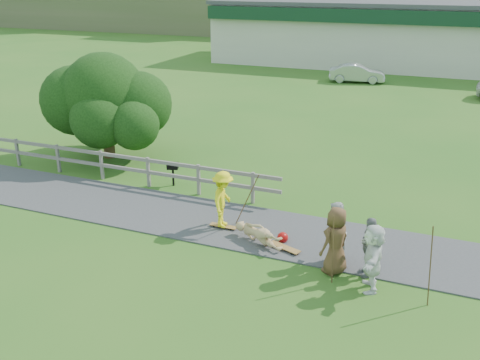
% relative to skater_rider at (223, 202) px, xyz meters
% --- Properties ---
extents(ground, '(260.00, 260.00, 0.00)m').
position_rel_skater_rider_xyz_m(ground, '(-1.86, -1.17, -0.86)').
color(ground, '#2A611B').
rests_on(ground, ground).
extents(path, '(34.00, 3.00, 0.04)m').
position_rel_skater_rider_xyz_m(path, '(-1.86, 0.33, -0.84)').
color(path, '#363639').
rests_on(path, ground).
extents(fence, '(15.05, 0.10, 1.10)m').
position_rel_skater_rider_xyz_m(fence, '(-6.48, 2.13, -0.14)').
color(fence, '#68645B').
rests_on(fence, ground).
extents(strip_mall, '(32.50, 10.75, 5.10)m').
position_rel_skater_rider_xyz_m(strip_mall, '(2.14, 33.77, 1.71)').
color(strip_mall, beige).
rests_on(strip_mall, ground).
extents(skater_rider, '(0.80, 1.20, 1.73)m').
position_rel_skater_rider_xyz_m(skater_rider, '(0.00, 0.00, 0.00)').
color(skater_rider, yellow).
rests_on(skater_rider, ground).
extents(skater_fallen, '(1.09, 1.68, 0.61)m').
position_rel_skater_rider_xyz_m(skater_fallen, '(1.32, -0.50, -0.56)').
color(skater_fallen, tan).
rests_on(skater_fallen, ground).
extents(spectator_a, '(0.85, 0.97, 1.69)m').
position_rel_skater_rider_xyz_m(spectator_a, '(3.48, -0.66, -0.02)').
color(spectator_a, beige).
rests_on(spectator_a, ground).
extents(spectator_b, '(0.75, 1.02, 1.60)m').
position_rel_skater_rider_xyz_m(spectator_b, '(4.45, -1.02, -0.06)').
color(spectator_b, slate).
rests_on(spectator_b, ground).
extents(spectator_c, '(0.93, 1.05, 1.80)m').
position_rel_skater_rider_xyz_m(spectator_c, '(3.63, -1.21, 0.04)').
color(spectator_c, brown).
rests_on(spectator_c, ground).
extents(spectator_d, '(0.80, 1.66, 1.72)m').
position_rel_skater_rider_xyz_m(spectator_d, '(4.63, -1.65, -0.00)').
color(spectator_d, white).
rests_on(spectator_d, ground).
extents(car_silver, '(4.02, 2.02, 1.26)m').
position_rel_skater_rider_xyz_m(car_silver, '(-0.67, 24.78, -0.23)').
color(car_silver, '#A9ABB1').
rests_on(car_silver, ground).
extents(tree, '(5.41, 5.41, 3.63)m').
position_rel_skater_rider_xyz_m(tree, '(-7.14, 4.40, 0.95)').
color(tree, black).
rests_on(tree, ground).
extents(bbq, '(0.47, 0.41, 0.85)m').
position_rel_skater_rider_xyz_m(bbq, '(-3.10, 2.54, -0.44)').
color(bbq, black).
rests_on(bbq, ground).
extents(longboard_rider, '(0.84, 0.21, 0.09)m').
position_rel_skater_rider_xyz_m(longboard_rider, '(0.00, 0.00, -0.82)').
color(longboard_rider, brown).
rests_on(longboard_rider, ground).
extents(longboard_fallen, '(1.00, 0.56, 0.11)m').
position_rel_skater_rider_xyz_m(longboard_fallen, '(2.12, -0.60, -0.81)').
color(longboard_fallen, brown).
rests_on(longboard_fallen, ground).
extents(helmet, '(0.31, 0.31, 0.31)m').
position_rel_skater_rider_xyz_m(helmet, '(1.92, -0.15, -0.71)').
color(helmet, '#A50C0C').
rests_on(helmet, ground).
extents(pole_rider, '(0.03, 0.03, 1.89)m').
position_rel_skater_rider_xyz_m(pole_rider, '(0.60, 0.40, 0.08)').
color(pole_rider, '#523820').
rests_on(pole_rider, ground).
extents(pole_spec_left, '(0.03, 0.03, 1.82)m').
position_rel_skater_rider_xyz_m(pole_spec_left, '(3.68, -1.73, 0.05)').
color(pole_spec_left, '#523820').
rests_on(pole_spec_left, ground).
extents(pole_spec_right, '(0.03, 0.03, 2.01)m').
position_rel_skater_rider_xyz_m(pole_spec_right, '(5.93, -1.85, 0.14)').
color(pole_spec_right, '#523820').
rests_on(pole_spec_right, ground).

